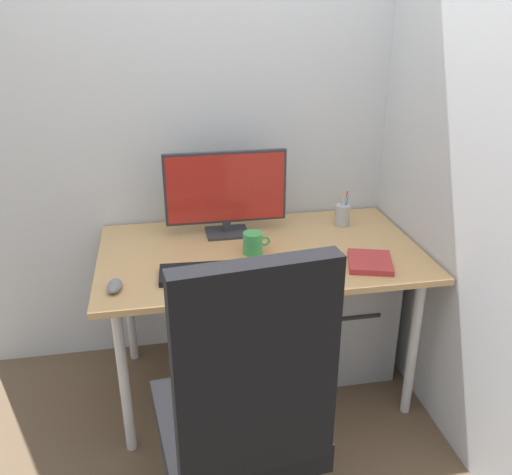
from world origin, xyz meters
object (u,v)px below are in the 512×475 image
filing_cabinet (341,312)px  coffee_mug (253,243)px  office_chair (243,409)px  monitor (226,191)px  keyboard (215,272)px  pen_holder (342,215)px  mouse (115,286)px  notebook (370,262)px

filing_cabinet → coffee_mug: size_ratio=4.68×
office_chair → coffee_mug: size_ratio=9.56×
monitor → keyboard: monitor is taller
filing_cabinet → pen_holder: size_ratio=3.23×
filing_cabinet → mouse: mouse is taller
monitor → mouse: bearing=-136.4°
office_chair → filing_cabinet: bearing=55.1°
mouse → notebook: 1.05m
filing_cabinet → coffee_mug: coffee_mug is taller
keyboard → notebook: bearing=-2.4°
filing_cabinet → keyboard: size_ratio=1.25×
filing_cabinet → notebook: (-0.02, -0.35, 0.46)m
keyboard → coffee_mug: bearing=42.9°
office_chair → mouse: office_chair is taller
notebook → monitor: bearing=157.6°
monitor → notebook: (0.55, -0.45, -0.20)m
office_chair → mouse: (-0.41, 0.58, 0.17)m
coffee_mug → notebook: bearing=-23.7°
monitor → coffee_mug: (0.08, -0.25, -0.16)m
keyboard → coffee_mug: 0.26m
office_chair → keyboard: bearing=91.0°
filing_cabinet → pen_holder: (0.01, 0.10, 0.50)m
pen_holder → keyboard: bearing=-148.7°
keyboard → pen_holder: pen_holder is taller
notebook → office_chair: bearing=-119.7°
monitor → notebook: size_ratio=2.75×
office_chair → filing_cabinet: office_chair is taller
monitor → pen_holder: monitor is taller
filing_cabinet → coffee_mug: (-0.49, -0.14, 0.50)m
office_chair → filing_cabinet: size_ratio=2.04×
mouse → pen_holder: (1.08, 0.47, 0.04)m
filing_cabinet → coffee_mug: bearing=-163.7°
monitor → pen_holder: size_ratio=3.24×
office_chair → pen_holder: office_chair is taller
pen_holder → coffee_mug: size_ratio=1.45×
office_chair → keyboard: size_ratio=2.55×
monitor → coffee_mug: monitor is taller
mouse → notebook: bearing=8.3°
office_chair → coffee_mug: office_chair is taller
pen_holder → notebook: bearing=-93.5°
office_chair → notebook: (0.65, 0.61, 0.17)m
office_chair → mouse: size_ratio=10.58×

